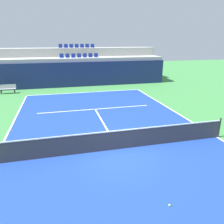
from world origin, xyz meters
TOP-DOWN VIEW (x-y plane):
  - ground_plane at (0.00, 0.00)m, footprint 80.00×80.00m
  - court_surface at (0.00, 0.00)m, footprint 11.00×24.00m
  - baseline_far at (0.00, 11.95)m, footprint 11.00×0.10m
  - sideline_right at (5.45, 0.00)m, footprint 0.10×24.00m
  - service_line_far at (0.00, 6.40)m, footprint 8.26×0.10m
  - centre_service_line at (0.00, 3.20)m, footprint 0.10×6.40m
  - back_wall at (0.00, 14.98)m, footprint 19.18×0.30m
  - stands_tier_lower at (0.00, 16.33)m, footprint 19.18×2.40m
  - stands_tier_upper at (0.00, 18.73)m, footprint 19.18×2.40m
  - seating_row_lower at (0.00, 16.42)m, footprint 4.30×0.44m
  - seating_row_upper at (0.00, 18.82)m, footprint 4.30×0.44m
  - tennis_net at (0.00, 0.00)m, footprint 11.08×0.08m
  - player_bench at (-7.26, 13.40)m, footprint 1.50×0.40m
  - tennis_ball_0 at (0.55, -3.97)m, footprint 0.07×0.07m

SIDE VIEW (x-z plane):
  - ground_plane at x=0.00m, z-range 0.00..0.00m
  - court_surface at x=0.00m, z-range 0.00..0.01m
  - baseline_far at x=0.00m, z-range 0.01..0.01m
  - sideline_right at x=5.45m, z-range 0.01..0.01m
  - service_line_far at x=0.00m, z-range 0.01..0.01m
  - centre_service_line at x=0.00m, z-range 0.01..0.01m
  - tennis_ball_0 at x=0.55m, z-range 0.01..0.08m
  - player_bench at x=-7.26m, z-range 0.08..0.93m
  - tennis_net at x=0.00m, z-range -0.03..1.04m
  - back_wall at x=0.00m, z-range 0.00..2.65m
  - stands_tier_lower at x=0.00m, z-range 0.00..3.02m
  - stands_tier_upper at x=0.00m, z-range 0.00..3.99m
  - seating_row_lower at x=0.00m, z-range 2.92..3.36m
  - seating_row_upper at x=0.00m, z-range 3.89..4.33m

